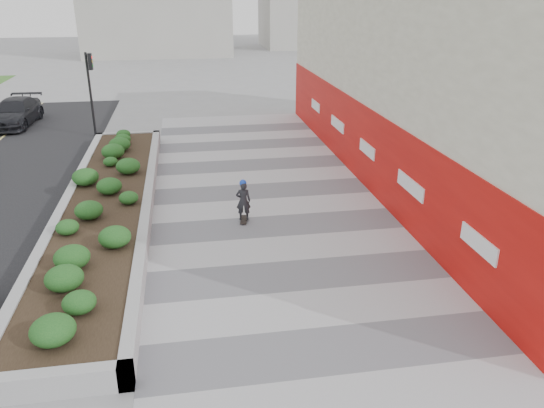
{
  "coord_description": "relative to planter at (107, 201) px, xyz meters",
  "views": [
    {
      "loc": [
        -2.75,
        -10.27,
        7.1
      ],
      "look_at": [
        -0.32,
        4.21,
        1.1
      ],
      "focal_mm": 35.0,
      "sensor_mm": 36.0,
      "label": 1
    }
  ],
  "objects": [
    {
      "name": "car_dark",
      "position": [
        -6.46,
        13.68,
        0.3
      ],
      "size": [
        2.3,
        5.06,
        1.44
      ],
      "primitive_type": "imported",
      "rotation": [
        0.0,
        0.0,
        -0.06
      ],
      "color": "black",
      "rests_on": "ground"
    },
    {
      "name": "skateboarder",
      "position": [
        4.47,
        -1.47,
        0.32
      ],
      "size": [
        0.5,
        0.74,
        1.45
      ],
      "rotation": [
        0.0,
        0.0,
        -0.16
      ],
      "color": "beige",
      "rests_on": "ground"
    },
    {
      "name": "planter",
      "position": [
        0.0,
        0.0,
        0.0
      ],
      "size": [
        3.0,
        18.0,
        0.9
      ],
      "color": "#9E9EA0",
      "rests_on": "ground"
    },
    {
      "name": "manhole_cover",
      "position": [
        6.0,
        -4.0,
        -0.42
      ],
      "size": [
        0.44,
        0.44,
        0.01
      ],
      "primitive_type": "cylinder",
      "color": "#595654",
      "rests_on": "ground"
    },
    {
      "name": "ground",
      "position": [
        5.5,
        -7.0,
        -0.42
      ],
      "size": [
        160.0,
        160.0,
        0.0
      ],
      "primitive_type": "plane",
      "color": "gray",
      "rests_on": "ground"
    },
    {
      "name": "building",
      "position": [
        12.48,
        1.98,
        3.56
      ],
      "size": [
        6.04,
        24.08,
        8.0
      ],
      "color": "beige",
      "rests_on": "ground"
    },
    {
      "name": "walkway",
      "position": [
        5.5,
        -4.0,
        -0.41
      ],
      "size": [
        8.0,
        36.0,
        0.01
      ],
      "primitive_type": "cube",
      "color": "#A8A8AD",
      "rests_on": "ground"
    },
    {
      "name": "traffic_signal_near",
      "position": [
        -1.73,
        10.5,
        2.34
      ],
      "size": [
        0.33,
        0.28,
        4.2
      ],
      "color": "black",
      "rests_on": "ground"
    }
  ]
}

